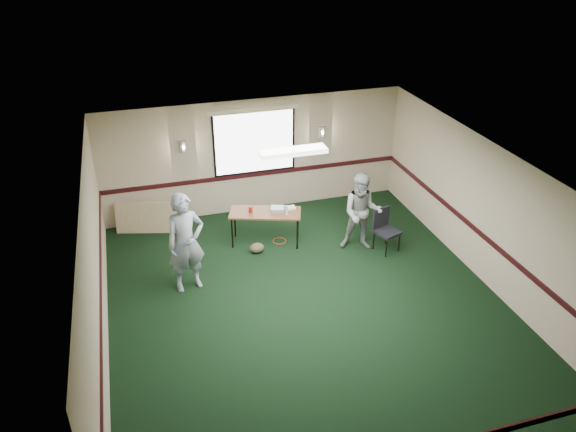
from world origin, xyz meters
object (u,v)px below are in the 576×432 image
object	(u,v)px
person_right	(362,212)
person_left	(186,243)
conference_chair	(385,226)
folding_table	(265,214)
projector	(278,209)

from	to	relation	value
person_right	person_left	bearing A→B (deg)	-152.67
conference_chair	person_right	distance (m)	0.59
folding_table	person_left	distance (m)	2.15
conference_chair	person_left	xyz separation A→B (m)	(-4.12, -0.21, 0.44)
conference_chair	person_left	size ratio (longest dim) A/B	0.47
projector	person_left	size ratio (longest dim) A/B	0.14
projector	person_right	distance (m)	1.76
person_left	person_right	distance (m)	3.68
folding_table	conference_chair	bearing A→B (deg)	-3.33
folding_table	person_right	world-z (taller)	person_right
folding_table	projector	distance (m)	0.28
person_left	person_right	xyz separation A→B (m)	(3.66, 0.38, -0.12)
conference_chair	person_right	bearing A→B (deg)	140.12
folding_table	person_right	distance (m)	2.02
folding_table	conference_chair	world-z (taller)	conference_chair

